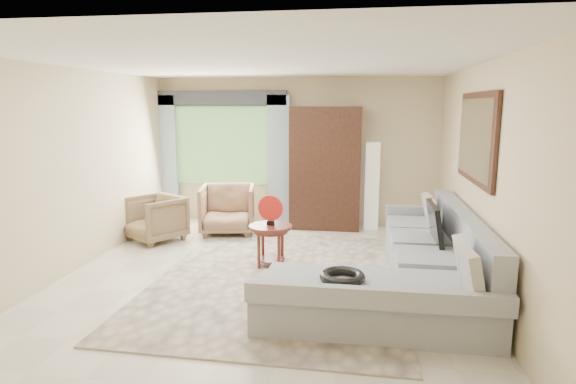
% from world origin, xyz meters
% --- Properties ---
extents(ground, '(6.00, 6.00, 0.00)m').
position_xyz_m(ground, '(0.00, 0.00, 0.00)').
color(ground, silver).
rests_on(ground, ground).
extents(area_rug, '(3.09, 4.06, 0.02)m').
position_xyz_m(area_rug, '(0.21, 0.06, 0.01)').
color(area_rug, beige).
rests_on(area_rug, ground).
extents(sectional_sofa, '(2.30, 3.46, 0.90)m').
position_xyz_m(sectional_sofa, '(1.78, -0.18, 0.28)').
color(sectional_sofa, gray).
rests_on(sectional_sofa, ground).
extents(tv_screen, '(0.14, 0.74, 0.48)m').
position_xyz_m(tv_screen, '(2.05, 0.31, 0.72)').
color(tv_screen, black).
rests_on(tv_screen, sectional_sofa).
extents(garden_hose, '(0.43, 0.43, 0.09)m').
position_xyz_m(garden_hose, '(1.00, -1.21, 0.55)').
color(garden_hose, black).
rests_on(garden_hose, sectional_sofa).
extents(coffee_table, '(0.57, 0.57, 0.57)m').
position_xyz_m(coffee_table, '(-0.01, 0.51, 0.30)').
color(coffee_table, '#4D2114').
rests_on(coffee_table, ground).
extents(red_disc, '(0.34, 0.09, 0.34)m').
position_xyz_m(red_disc, '(-0.01, 0.51, 0.80)').
color(red_disc, red).
rests_on(red_disc, coffee_table).
extents(armchair_left, '(1.07, 1.08, 0.72)m').
position_xyz_m(armchair_left, '(-2.05, 1.48, 0.36)').
color(armchair_left, olive).
rests_on(armchair_left, ground).
extents(armchair_right, '(1.02, 1.04, 0.81)m').
position_xyz_m(armchair_right, '(-1.03, 2.08, 0.41)').
color(armchair_right, '#895F4A').
rests_on(armchair_right, ground).
extents(potted_plant, '(0.58, 0.53, 0.54)m').
position_xyz_m(potted_plant, '(-2.34, 2.33, 0.27)').
color(potted_plant, '#999999').
rests_on(potted_plant, ground).
extents(armoire, '(1.20, 0.55, 2.10)m').
position_xyz_m(armoire, '(0.55, 2.72, 1.05)').
color(armoire, black).
rests_on(armoire, ground).
extents(floor_lamp, '(0.24, 0.24, 1.50)m').
position_xyz_m(floor_lamp, '(1.35, 2.78, 0.75)').
color(floor_lamp, silver).
rests_on(floor_lamp, ground).
extents(window, '(1.80, 0.04, 1.40)m').
position_xyz_m(window, '(-1.35, 2.97, 1.40)').
color(window, '#669E59').
rests_on(window, wall_back).
extents(curtain_left, '(0.40, 0.08, 2.30)m').
position_xyz_m(curtain_left, '(-2.40, 2.88, 1.15)').
color(curtain_left, '#9EB7CC').
rests_on(curtain_left, ground).
extents(curtain_right, '(0.40, 0.08, 2.30)m').
position_xyz_m(curtain_right, '(-0.30, 2.88, 1.15)').
color(curtain_right, '#9EB7CC').
rests_on(curtain_right, ground).
extents(valance, '(2.40, 0.12, 0.26)m').
position_xyz_m(valance, '(-1.35, 2.90, 2.25)').
color(valance, '#1E232D').
rests_on(valance, wall_back).
extents(wall_mirror, '(0.05, 1.70, 1.05)m').
position_xyz_m(wall_mirror, '(2.46, 0.35, 1.75)').
color(wall_mirror, black).
rests_on(wall_mirror, wall_right).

